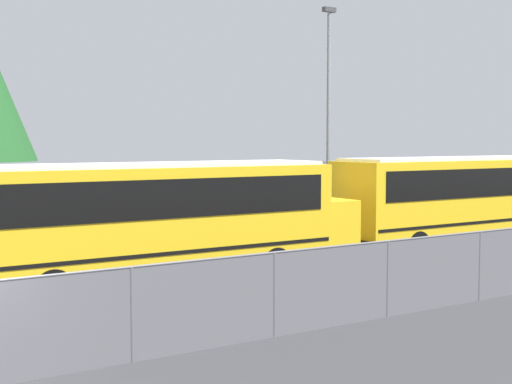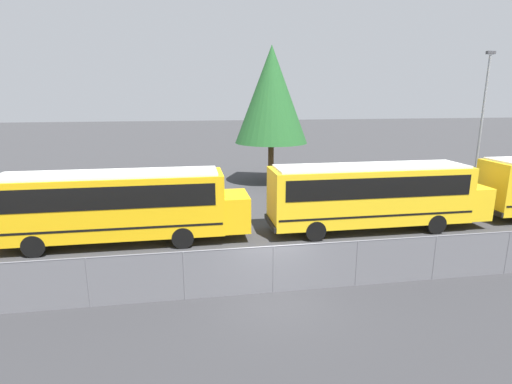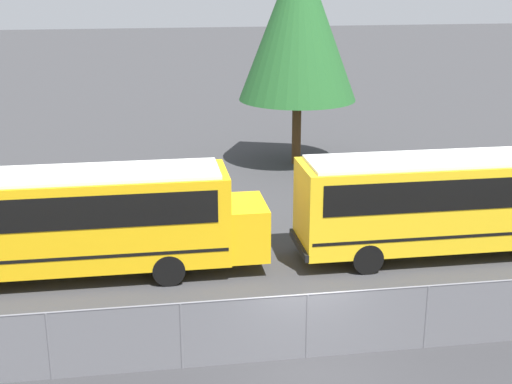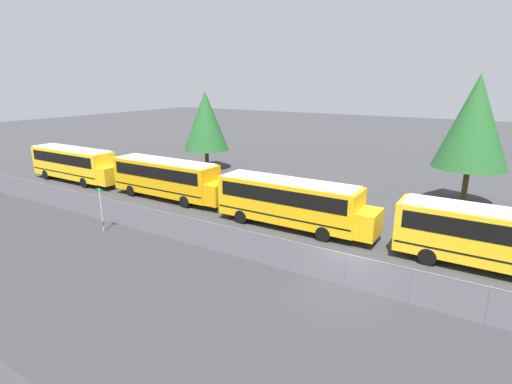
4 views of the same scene
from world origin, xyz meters
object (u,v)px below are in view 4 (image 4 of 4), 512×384
(school_bus_1, at_px, (167,176))
(street_sign, at_px, (101,209))
(school_bus_3, at_px, (503,237))
(tree_1, at_px, (206,121))
(school_bus_2, at_px, (291,200))
(tree_0, at_px, (474,122))
(school_bus_0, at_px, (74,162))

(school_bus_1, relative_size, street_sign, 3.79)
(school_bus_3, relative_size, street_sign, 3.79)
(street_sign, height_order, tree_1, tree_1)
(school_bus_2, height_order, street_sign, school_bus_2)
(school_bus_2, bearing_deg, tree_1, 144.54)
(school_bus_2, bearing_deg, school_bus_3, -0.46)
(street_sign, height_order, tree_0, tree_0)
(tree_1, bearing_deg, school_bus_0, -121.73)
(tree_0, distance_m, tree_1, 26.83)
(school_bus_0, xyz_separation_m, tree_1, (7.39, 11.94, 3.50))
(street_sign, bearing_deg, school_bus_2, 35.06)
(school_bus_0, bearing_deg, tree_0, 19.07)
(school_bus_1, height_order, tree_1, tree_1)
(school_bus_2, bearing_deg, tree_0, 51.39)
(school_bus_2, relative_size, street_sign, 3.79)
(street_sign, bearing_deg, school_bus_3, 17.52)
(school_bus_0, bearing_deg, tree_1, 58.27)
(school_bus_1, xyz_separation_m, school_bus_2, (12.18, -0.66, 0.00))
(street_sign, relative_size, tree_0, 0.29)
(school_bus_1, height_order, tree_0, tree_0)
(street_sign, bearing_deg, tree_0, 44.00)
(school_bus_2, relative_size, tree_1, 1.30)
(school_bus_0, bearing_deg, school_bus_3, -0.57)
(school_bus_3, height_order, tree_0, tree_0)
(street_sign, bearing_deg, school_bus_1, 101.96)
(tree_1, bearing_deg, street_sign, -71.20)
(school_bus_2, relative_size, tree_0, 1.10)
(school_bus_3, xyz_separation_m, tree_0, (-2.85, 12.19, 4.79))
(school_bus_1, distance_m, school_bus_2, 12.20)
(school_bus_2, height_order, tree_0, tree_0)
(school_bus_3, height_order, tree_1, tree_1)
(school_bus_3, xyz_separation_m, tree_1, (-29.65, 12.31, 3.50))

